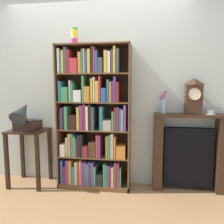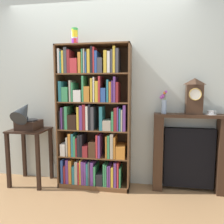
{
  "view_description": "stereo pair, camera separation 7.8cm",
  "coord_description": "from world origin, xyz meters",
  "px_view_note": "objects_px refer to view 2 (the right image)",
  "views": [
    {
      "loc": [
        0.64,
        -2.72,
        1.38
      ],
      "look_at": [
        0.24,
        0.09,
        1.03
      ],
      "focal_mm": 35.03,
      "sensor_mm": 36.0,
      "label": 1
    },
    {
      "loc": [
        0.72,
        -2.71,
        1.38
      ],
      "look_at": [
        0.24,
        0.09,
        1.03
      ],
      "focal_mm": 35.03,
      "sensor_mm": 36.0,
      "label": 2
    }
  ],
  "objects_px": {
    "mantel_clock": "(194,96)",
    "teacup_with_saucer": "(211,113)",
    "side_table_left": "(30,145)",
    "gramophone": "(26,117)",
    "bookshelf": "(93,123)",
    "cup_stack": "(75,37)",
    "flower_vase": "(164,103)",
    "fireplace_mantel": "(189,153)"
  },
  "relations": [
    {
      "from": "fireplace_mantel",
      "to": "mantel_clock",
      "type": "distance_m",
      "value": 0.74
    },
    {
      "from": "fireplace_mantel",
      "to": "teacup_with_saucer",
      "type": "bearing_deg",
      "value": -3.71
    },
    {
      "from": "cup_stack",
      "to": "fireplace_mantel",
      "type": "xyz_separation_m",
      "value": [
        1.48,
        0.1,
        -1.5
      ]
    },
    {
      "from": "teacup_with_saucer",
      "to": "bookshelf",
      "type": "bearing_deg",
      "value": -177.38
    },
    {
      "from": "gramophone",
      "to": "mantel_clock",
      "type": "distance_m",
      "value": 2.21
    },
    {
      "from": "gramophone",
      "to": "side_table_left",
      "type": "bearing_deg",
      "value": 90.0
    },
    {
      "from": "gramophone",
      "to": "teacup_with_saucer",
      "type": "relative_size",
      "value": 3.14
    },
    {
      "from": "mantel_clock",
      "to": "teacup_with_saucer",
      "type": "relative_size",
      "value": 3.14
    },
    {
      "from": "flower_vase",
      "to": "mantel_clock",
      "type": "bearing_deg",
      "value": -0.7
    },
    {
      "from": "gramophone",
      "to": "fireplace_mantel",
      "type": "height_order",
      "value": "gramophone"
    },
    {
      "from": "teacup_with_saucer",
      "to": "gramophone",
      "type": "bearing_deg",
      "value": -175.44
    },
    {
      "from": "gramophone",
      "to": "mantel_clock",
      "type": "relative_size",
      "value": 1.0
    },
    {
      "from": "side_table_left",
      "to": "gramophone",
      "type": "relative_size",
      "value": 1.72
    },
    {
      "from": "side_table_left",
      "to": "cup_stack",
      "type": "bearing_deg",
      "value": 3.14
    },
    {
      "from": "gramophone",
      "to": "flower_vase",
      "type": "distance_m",
      "value": 1.84
    },
    {
      "from": "side_table_left",
      "to": "mantel_clock",
      "type": "xyz_separation_m",
      "value": [
        2.18,
        0.12,
        0.69
      ]
    },
    {
      "from": "gramophone",
      "to": "fireplace_mantel",
      "type": "distance_m",
      "value": 2.21
    },
    {
      "from": "fireplace_mantel",
      "to": "flower_vase",
      "type": "height_order",
      "value": "flower_vase"
    },
    {
      "from": "bookshelf",
      "to": "cup_stack",
      "type": "distance_m",
      "value": 1.14
    },
    {
      "from": "mantel_clock",
      "to": "flower_vase",
      "type": "relative_size",
      "value": 1.51
    },
    {
      "from": "cup_stack",
      "to": "fireplace_mantel",
      "type": "relative_size",
      "value": 0.21
    },
    {
      "from": "bookshelf",
      "to": "mantel_clock",
      "type": "distance_m",
      "value": 1.34
    },
    {
      "from": "side_table_left",
      "to": "teacup_with_saucer",
      "type": "xyz_separation_m",
      "value": [
        2.39,
        0.12,
        0.49
      ]
    },
    {
      "from": "fireplace_mantel",
      "to": "cup_stack",
      "type": "bearing_deg",
      "value": -176.19
    },
    {
      "from": "mantel_clock",
      "to": "teacup_with_saucer",
      "type": "height_order",
      "value": "mantel_clock"
    },
    {
      "from": "bookshelf",
      "to": "mantel_clock",
      "type": "relative_size",
      "value": 4.21
    },
    {
      "from": "cup_stack",
      "to": "gramophone",
      "type": "xyz_separation_m",
      "value": [
        -0.67,
        -0.11,
        -1.04
      ]
    },
    {
      "from": "mantel_clock",
      "to": "teacup_with_saucer",
      "type": "bearing_deg",
      "value": 0.63
    },
    {
      "from": "bookshelf",
      "to": "side_table_left",
      "type": "height_order",
      "value": "bookshelf"
    },
    {
      "from": "mantel_clock",
      "to": "cup_stack",
      "type": "bearing_deg",
      "value": -176.93
    },
    {
      "from": "side_table_left",
      "to": "flower_vase",
      "type": "bearing_deg",
      "value": 3.86
    },
    {
      "from": "cup_stack",
      "to": "teacup_with_saucer",
      "type": "relative_size",
      "value": 1.46
    },
    {
      "from": "bookshelf",
      "to": "side_table_left",
      "type": "relative_size",
      "value": 2.44
    },
    {
      "from": "bookshelf",
      "to": "teacup_with_saucer",
      "type": "bearing_deg",
      "value": 2.62
    },
    {
      "from": "cup_stack",
      "to": "mantel_clock",
      "type": "relative_size",
      "value": 0.47
    },
    {
      "from": "side_table_left",
      "to": "gramophone",
      "type": "height_order",
      "value": "gramophone"
    },
    {
      "from": "gramophone",
      "to": "flower_vase",
      "type": "height_order",
      "value": "flower_vase"
    },
    {
      "from": "flower_vase",
      "to": "gramophone",
      "type": "bearing_deg",
      "value": -173.95
    },
    {
      "from": "fireplace_mantel",
      "to": "flower_vase",
      "type": "bearing_deg",
      "value": -177.79
    },
    {
      "from": "bookshelf",
      "to": "side_table_left",
      "type": "bearing_deg",
      "value": -176.68
    },
    {
      "from": "cup_stack",
      "to": "side_table_left",
      "type": "bearing_deg",
      "value": -176.86
    },
    {
      "from": "bookshelf",
      "to": "gramophone",
      "type": "relative_size",
      "value": 4.22
    }
  ]
}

